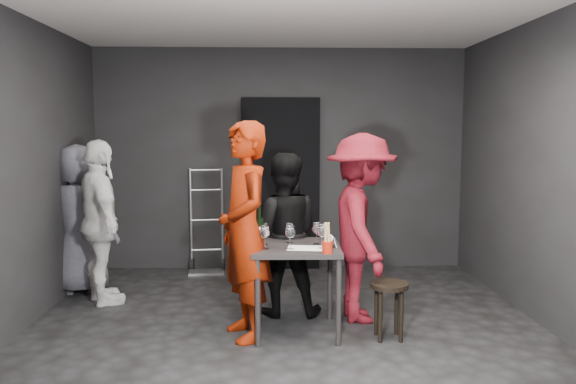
{
  "coord_description": "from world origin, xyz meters",
  "views": [
    {
      "loc": [
        -0.14,
        -4.4,
        1.71
      ],
      "look_at": [
        0.02,
        0.25,
        1.19
      ],
      "focal_mm": 35.0,
      "sensor_mm": 36.0,
      "label": 1
    }
  ],
  "objects_px": {
    "server_red": "(244,210)",
    "bystander_grey": "(80,216)",
    "hand_truck": "(207,253)",
    "woman_black": "(283,234)",
    "bystander_cream": "(100,216)",
    "breadstick_cup": "(327,238)",
    "stool": "(389,295)",
    "wine_bottle": "(259,231)",
    "tasting_table": "(296,257)",
    "man_maroon": "(362,216)"
  },
  "relations": [
    {
      "from": "server_red",
      "to": "woman_black",
      "type": "height_order",
      "value": "server_red"
    },
    {
      "from": "tasting_table",
      "to": "bystander_grey",
      "type": "height_order",
      "value": "bystander_grey"
    },
    {
      "from": "stool",
      "to": "wine_bottle",
      "type": "bearing_deg",
      "value": 171.16
    },
    {
      "from": "hand_truck",
      "to": "breadstick_cup",
      "type": "distance_m",
      "value": 2.76
    },
    {
      "from": "hand_truck",
      "to": "woman_black",
      "type": "bearing_deg",
      "value": -66.99
    },
    {
      "from": "hand_truck",
      "to": "bystander_grey",
      "type": "relative_size",
      "value": 0.76
    },
    {
      "from": "hand_truck",
      "to": "woman_black",
      "type": "height_order",
      "value": "woman_black"
    },
    {
      "from": "server_red",
      "to": "bystander_grey",
      "type": "relative_size",
      "value": 1.29
    },
    {
      "from": "woman_black",
      "to": "bystander_grey",
      "type": "height_order",
      "value": "bystander_grey"
    },
    {
      "from": "bystander_grey",
      "to": "wine_bottle",
      "type": "bearing_deg",
      "value": 145.16
    },
    {
      "from": "bystander_cream",
      "to": "server_red",
      "type": "bearing_deg",
      "value": -153.23
    },
    {
      "from": "bystander_cream",
      "to": "breadstick_cup",
      "type": "relative_size",
      "value": 6.71
    },
    {
      "from": "bystander_grey",
      "to": "breadstick_cup",
      "type": "bearing_deg",
      "value": 146.14
    },
    {
      "from": "hand_truck",
      "to": "wine_bottle",
      "type": "height_order",
      "value": "hand_truck"
    },
    {
      "from": "wine_bottle",
      "to": "bystander_grey",
      "type": "bearing_deg",
      "value": 146.42
    },
    {
      "from": "bystander_cream",
      "to": "woman_black",
      "type": "bearing_deg",
      "value": -131.62
    },
    {
      "from": "tasting_table",
      "to": "bystander_cream",
      "type": "bearing_deg",
      "value": 155.47
    },
    {
      "from": "breadstick_cup",
      "to": "man_maroon",
      "type": "bearing_deg",
      "value": 59.15
    },
    {
      "from": "server_red",
      "to": "bystander_grey",
      "type": "bearing_deg",
      "value": -147.43
    },
    {
      "from": "stool",
      "to": "breadstick_cup",
      "type": "bearing_deg",
      "value": -165.81
    },
    {
      "from": "woman_black",
      "to": "man_maroon",
      "type": "bearing_deg",
      "value": 168.56
    },
    {
      "from": "bystander_grey",
      "to": "wine_bottle",
      "type": "distance_m",
      "value": 2.28
    },
    {
      "from": "hand_truck",
      "to": "tasting_table",
      "type": "bearing_deg",
      "value": -70.64
    },
    {
      "from": "breadstick_cup",
      "to": "wine_bottle",
      "type": "bearing_deg",
      "value": 151.03
    },
    {
      "from": "server_red",
      "to": "man_maroon",
      "type": "bearing_deg",
      "value": 91.11
    },
    {
      "from": "woman_black",
      "to": "bystander_cream",
      "type": "xyz_separation_m",
      "value": [
        -1.77,
        0.37,
        0.12
      ]
    },
    {
      "from": "man_maroon",
      "to": "woman_black",
      "type": "bearing_deg",
      "value": 73.63
    },
    {
      "from": "bystander_cream",
      "to": "wine_bottle",
      "type": "relative_size",
      "value": 5.31
    },
    {
      "from": "stool",
      "to": "bystander_grey",
      "type": "relative_size",
      "value": 0.29
    },
    {
      "from": "tasting_table",
      "to": "stool",
      "type": "xyz_separation_m",
      "value": [
        0.75,
        -0.18,
        -0.29
      ]
    },
    {
      "from": "server_red",
      "to": "bystander_cream",
      "type": "bearing_deg",
      "value": -143.71
    },
    {
      "from": "stool",
      "to": "woman_black",
      "type": "bearing_deg",
      "value": 142.02
    },
    {
      "from": "stool",
      "to": "server_red",
      "type": "bearing_deg",
      "value": 175.94
    },
    {
      "from": "tasting_table",
      "to": "breadstick_cup",
      "type": "bearing_deg",
      "value": -53.75
    },
    {
      "from": "tasting_table",
      "to": "man_maroon",
      "type": "height_order",
      "value": "man_maroon"
    },
    {
      "from": "stool",
      "to": "breadstick_cup",
      "type": "height_order",
      "value": "breadstick_cup"
    },
    {
      "from": "server_red",
      "to": "woman_black",
      "type": "distance_m",
      "value": 0.74
    },
    {
      "from": "stool",
      "to": "woman_black",
      "type": "height_order",
      "value": "woman_black"
    },
    {
      "from": "hand_truck",
      "to": "woman_black",
      "type": "relative_size",
      "value": 0.83
    },
    {
      "from": "hand_truck",
      "to": "woman_black",
      "type": "xyz_separation_m",
      "value": [
        0.88,
        -1.59,
        0.53
      ]
    },
    {
      "from": "bystander_cream",
      "to": "breadstick_cup",
      "type": "xyz_separation_m",
      "value": [
        2.1,
        -1.17,
        -0.01
      ]
    },
    {
      "from": "woman_black",
      "to": "bystander_cream",
      "type": "bearing_deg",
      "value": -8.91
    },
    {
      "from": "man_maroon",
      "to": "breadstick_cup",
      "type": "distance_m",
      "value": 0.73
    },
    {
      "from": "man_maroon",
      "to": "bystander_cream",
      "type": "bearing_deg",
      "value": 75.44
    },
    {
      "from": "wine_bottle",
      "to": "man_maroon",
      "type": "bearing_deg",
      "value": 19.63
    },
    {
      "from": "tasting_table",
      "to": "woman_black",
      "type": "height_order",
      "value": "woman_black"
    },
    {
      "from": "hand_truck",
      "to": "wine_bottle",
      "type": "xyz_separation_m",
      "value": [
        0.67,
        -2.09,
        0.65
      ]
    },
    {
      "from": "man_maroon",
      "to": "hand_truck",
      "type": "bearing_deg",
      "value": 39.7
    },
    {
      "from": "server_red",
      "to": "tasting_table",
      "type": "bearing_deg",
      "value": 81.91
    },
    {
      "from": "bystander_cream",
      "to": "breadstick_cup",
      "type": "height_order",
      "value": "bystander_cream"
    }
  ]
}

